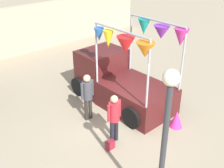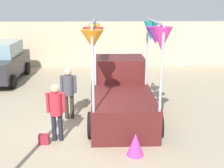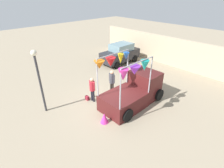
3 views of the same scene
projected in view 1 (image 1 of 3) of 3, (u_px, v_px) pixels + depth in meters
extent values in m
plane|color=gray|center=(118.00, 121.00, 9.96)|extent=(60.00, 60.00, 0.00)
cube|color=#4C1919|center=(136.00, 97.00, 10.44)|extent=(1.90, 2.60, 1.00)
cube|color=#4C1919|center=(102.00, 71.00, 11.58)|extent=(1.80, 1.40, 1.80)
cube|color=#8CB2C6|center=(101.00, 61.00, 11.37)|extent=(1.76, 1.37, 0.60)
cylinder|color=black|center=(79.00, 86.00, 11.48)|extent=(0.22, 0.76, 0.76)
cylinder|color=black|center=(113.00, 73.00, 12.61)|extent=(0.22, 0.76, 0.76)
cylinder|color=black|center=(132.00, 118.00, 9.47)|extent=(0.22, 0.76, 0.76)
cylinder|color=black|center=(167.00, 99.00, 10.60)|extent=(0.22, 0.76, 0.76)
cylinder|color=#A5A5AD|center=(97.00, 54.00, 9.99)|extent=(0.07, 0.07, 2.23)
cylinder|color=#A5A5AD|center=(131.00, 43.00, 11.03)|extent=(0.07, 0.07, 2.23)
cylinder|color=#A5A5AD|center=(148.00, 75.00, 8.38)|extent=(0.07, 0.07, 2.23)
cylinder|color=#A5A5AD|center=(183.00, 61.00, 9.42)|extent=(0.07, 0.07, 2.23)
cylinder|color=#A5A5AD|center=(121.00, 30.00, 8.67)|extent=(0.07, 2.44, 0.07)
cylinder|color=#A5A5AD|center=(157.00, 21.00, 9.71)|extent=(0.07, 2.44, 0.07)
cone|color=orange|center=(145.00, 50.00, 8.14)|extent=(0.75, 0.75, 0.46)
cone|color=#D83399|center=(181.00, 37.00, 9.18)|extent=(0.71, 0.71, 0.60)
cone|color=red|center=(126.00, 45.00, 8.71)|extent=(0.80, 0.80, 0.55)
cone|color=purple|center=(161.00, 32.00, 9.72)|extent=(0.62, 0.62, 0.47)
cone|color=yellow|center=(108.00, 39.00, 9.25)|extent=(0.49, 0.49, 0.61)
cone|color=teal|center=(144.00, 27.00, 10.24)|extent=(0.65, 0.65, 0.59)
cone|color=blue|center=(99.00, 34.00, 9.54)|extent=(0.39, 0.39, 0.46)
cylinder|color=black|center=(112.00, 132.00, 8.74)|extent=(0.13, 0.13, 0.79)
cylinder|color=black|center=(116.00, 129.00, 8.85)|extent=(0.13, 0.13, 0.79)
cylinder|color=#B22633|center=(114.00, 112.00, 8.47)|extent=(0.34, 0.34, 0.63)
sphere|color=tan|center=(114.00, 99.00, 8.27)|extent=(0.24, 0.24, 0.24)
cylinder|color=#B22633|center=(109.00, 113.00, 8.32)|extent=(0.09, 0.09, 0.56)
cylinder|color=#B22633|center=(119.00, 108.00, 8.59)|extent=(0.09, 0.09, 0.56)
cylinder|color=#2D2823|center=(86.00, 110.00, 9.84)|extent=(0.13, 0.13, 0.83)
cylinder|color=#2D2823|center=(90.00, 108.00, 9.95)|extent=(0.13, 0.13, 0.83)
cylinder|color=#3F3F47|center=(87.00, 90.00, 9.56)|extent=(0.34, 0.34, 0.66)
sphere|color=tan|center=(87.00, 78.00, 9.35)|extent=(0.25, 0.25, 0.25)
cylinder|color=#3F3F47|center=(82.00, 92.00, 9.41)|extent=(0.09, 0.09, 0.59)
cylinder|color=#3F3F47|center=(92.00, 87.00, 9.67)|extent=(0.09, 0.09, 0.59)
cube|color=maroon|center=(110.00, 145.00, 8.57)|extent=(0.28, 0.16, 0.28)
cylinder|color=#333338|center=(162.00, 159.00, 5.76)|extent=(0.12, 0.12, 3.42)
sphere|color=#F2EDCC|center=(171.00, 78.00, 4.91)|extent=(0.32, 0.32, 0.32)
cube|color=tan|center=(9.00, 33.00, 14.99)|extent=(18.00, 0.36, 2.60)
cone|color=#D83399|center=(176.00, 119.00, 9.53)|extent=(0.59, 0.59, 0.60)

